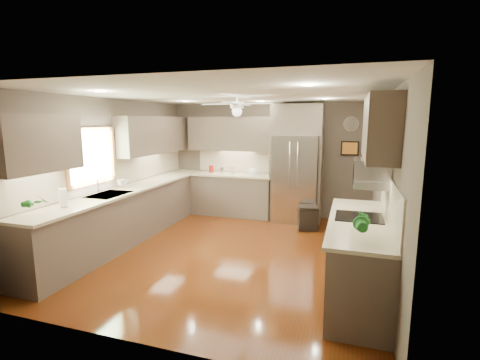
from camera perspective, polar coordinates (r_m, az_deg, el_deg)
The scene contains 27 objects.
floor at distance 5.79m, azimuth -1.40°, elevation -11.73°, with size 5.00×5.00×0.00m, color #482509.
ceiling at distance 5.40m, azimuth -1.51°, elevation 13.79°, with size 5.00×5.00×0.00m, color white.
wall_back at distance 7.84m, azimuth 4.56°, elevation 3.34°, with size 4.50×4.50×0.00m, color brown.
wall_front at distance 3.25m, azimuth -16.13°, elevation -6.10°, with size 4.50×4.50×0.00m, color brown.
wall_left at distance 6.54m, azimuth -20.41°, elevation 1.50°, with size 5.00×5.00×0.00m, color brown.
wall_right at distance 5.18m, azimuth 22.75°, elevation -0.66°, with size 5.00×5.00×0.00m, color brown.
canister_a at distance 8.01m, azimuth -4.75°, elevation 1.81°, with size 0.10×0.10×0.16m, color maroon.
canister_b at distance 7.89m, azimuth -2.95°, elevation 1.64°, with size 0.08×0.08×0.13m, color silver.
canister_c at distance 7.77m, azimuth -1.34°, elevation 1.68°, with size 0.11×0.11×0.18m, color tan.
soap_bottle at distance 6.50m, azimuth -18.65°, elevation -0.32°, with size 0.09×0.09×0.20m, color white.
potted_plant_left at distance 5.04m, azimuth -30.38°, elevation -3.18°, with size 0.18×0.12×0.33m, color #1C6320.
potted_plant_right at distance 3.68m, azimuth 19.37°, elevation -6.61°, with size 0.19×0.16×0.35m, color #1C6320.
bowl at distance 7.64m, azimuth 2.08°, elevation 1.07°, with size 0.24×0.24×0.06m, color tan.
left_run at distance 6.63m, azimuth -17.20°, elevation -4.97°, with size 0.65×4.70×1.45m.
back_run at distance 7.88m, azimuth -1.15°, elevation -2.24°, with size 1.85×0.65×1.45m.
uppers at distance 6.32m, azimuth -5.75°, elevation 7.45°, with size 4.50×4.70×0.95m.
window at distance 6.11m, azimuth -23.24°, elevation 3.61°, with size 0.05×1.12×0.92m.
sink at distance 6.02m, azimuth -20.75°, elevation -2.51°, with size 0.50×0.70×0.32m.
refrigerator at distance 7.38m, azimuth 9.24°, elevation 2.37°, with size 1.06×0.75×2.45m.
right_run at distance 4.59m, azimuth 18.89°, elevation -11.64°, with size 0.70×2.20×1.45m.
microwave at distance 4.59m, azimuth 20.72°, elevation 1.13°, with size 0.43×0.55×0.34m.
ceiling_fan at distance 5.68m, azimuth -0.49°, elevation 11.90°, with size 1.18×1.18×0.32m.
recessed_lights at distance 5.79m, azimuth -0.56°, elevation 13.46°, with size 2.84×3.14×0.01m.
wall_clock at distance 7.57m, azimuth 17.77°, elevation 8.76°, with size 0.30×0.03×0.30m.
framed_print at distance 7.59m, azimuth 17.58°, elevation 4.98°, with size 0.36×0.03×0.30m.
stool at distance 6.97m, azimuth 11.07°, elevation -6.11°, with size 0.44×0.44×0.46m.
paper_towel at distance 5.32m, azimuth -27.04°, elevation -2.59°, with size 0.11×0.11×0.27m.
Camera 1 is at (1.77, -5.09, 2.11)m, focal length 26.00 mm.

